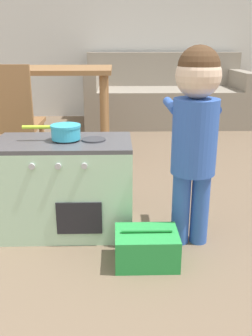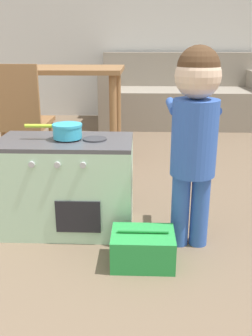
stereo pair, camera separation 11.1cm
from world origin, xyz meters
The scene contains 8 objects.
wall_back centered at (0.00, 4.18, 1.30)m, with size 10.00×0.06×2.60m.
play_kitchen centered at (0.26, 0.97, 0.24)m, with size 0.67×0.38×0.49m.
toy_pot centered at (0.28, 0.97, 0.53)m, with size 0.28×0.15×0.07m.
child_figure centered at (0.88, 0.82, 0.60)m, with size 0.23×0.37×0.93m.
toy_basket centered at (0.66, 0.64, 0.07)m, with size 0.28×0.20×0.17m.
dining_table centered at (0.02, 2.28, 0.63)m, with size 0.94×0.73×0.75m.
dining_chair_near centered at (-0.19, 1.58, 0.45)m, with size 0.42×0.42×0.82m.
couch centered at (1.12, 3.72, 0.30)m, with size 1.88×0.89×0.82m.
Camera 1 is at (0.53, -0.82, 0.94)m, focal length 40.00 mm.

